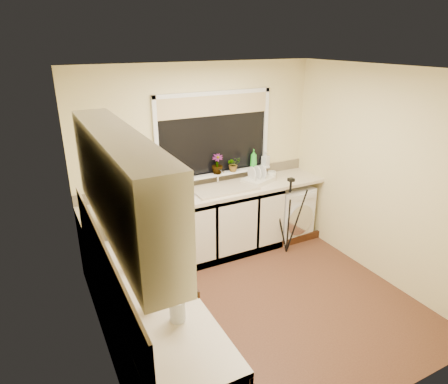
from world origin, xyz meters
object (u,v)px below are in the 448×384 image
(laptop, at_px, (174,192))
(kettle, at_px, (145,248))
(washing_machine, at_px, (288,211))
(dish_rack, at_px, (258,180))
(glass_jug, at_px, (178,310))
(cup_back, at_px, (272,175))
(plant_c, at_px, (217,164))
(steel_jar, at_px, (131,264))
(cup_left, at_px, (150,302))
(plant_d, at_px, (233,164))
(tripod, at_px, (289,216))
(soap_bottle_green, at_px, (254,158))
(microwave, at_px, (120,215))
(soap_bottle_clear, at_px, (266,158))
(plant_a, at_px, (173,171))

(laptop, height_order, kettle, laptop)
(washing_machine, height_order, dish_rack, dish_rack)
(glass_jug, relative_size, cup_back, 1.27)
(plant_c, bearing_deg, steel_jar, -135.82)
(steel_jar, distance_m, cup_left, 0.56)
(plant_d, xyz_separation_m, cup_back, (0.54, -0.12, -0.20))
(tripod, xyz_separation_m, soap_bottle_green, (-0.17, 0.64, 0.64))
(cup_left, bearing_deg, cup_back, 39.62)
(microwave, relative_size, cup_back, 4.01)
(laptop, height_order, plant_d, plant_d)
(glass_jug, distance_m, cup_back, 3.07)
(washing_machine, xyz_separation_m, soap_bottle_clear, (-0.26, 0.24, 0.76))
(tripod, relative_size, plant_a, 4.20)
(plant_c, relative_size, soap_bottle_green, 1.06)
(tripod, bearing_deg, soap_bottle_clear, 93.81)
(soap_bottle_green, bearing_deg, laptop, -171.22)
(dish_rack, xyz_separation_m, microwave, (-1.96, -0.51, 0.11))
(cup_back, xyz_separation_m, cup_left, (-2.33, -1.93, 0.00))
(kettle, bearing_deg, glass_jug, -92.58)
(microwave, relative_size, soap_bottle_clear, 2.66)
(plant_c, relative_size, cup_left, 2.37)
(laptop, height_order, soap_bottle_clear, soap_bottle_clear)
(tripod, relative_size, plant_d, 5.36)
(glass_jug, bearing_deg, kettle, 87.42)
(microwave, bearing_deg, plant_a, -42.88)
(plant_c, bearing_deg, cup_left, -127.07)
(steel_jar, bearing_deg, plant_a, 57.89)
(plant_a, bearing_deg, dish_rack, -8.73)
(soap_bottle_clear, bearing_deg, washing_machine, -42.89)
(laptop, relative_size, steel_jar, 3.60)
(plant_d, bearing_deg, kettle, -139.94)
(kettle, relative_size, cup_left, 1.85)
(washing_machine, distance_m, plant_d, 1.12)
(dish_rack, xyz_separation_m, tripod, (0.21, -0.44, -0.40))
(glass_jug, bearing_deg, dish_rack, 46.97)
(soap_bottle_green, bearing_deg, plant_c, -177.43)
(plant_c, bearing_deg, kettle, -135.27)
(washing_machine, bearing_deg, kettle, -158.59)
(tripod, relative_size, plant_c, 4.08)
(kettle, xyz_separation_m, cup_left, (-0.17, -0.69, -0.05))
(dish_rack, relative_size, microwave, 0.79)
(glass_jug, xyz_separation_m, microwave, (-0.01, 1.59, 0.06))
(microwave, bearing_deg, dish_rack, -67.71)
(kettle, distance_m, soap_bottle_clear, 2.57)
(soap_bottle_clear, relative_size, cup_left, 1.76)
(steel_jar, bearing_deg, plant_c, 44.18)
(dish_rack, height_order, soap_bottle_clear, soap_bottle_clear)
(steel_jar, relative_size, microwave, 0.22)
(tripod, distance_m, cup_left, 2.75)
(soap_bottle_green, bearing_deg, washing_machine, -28.84)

